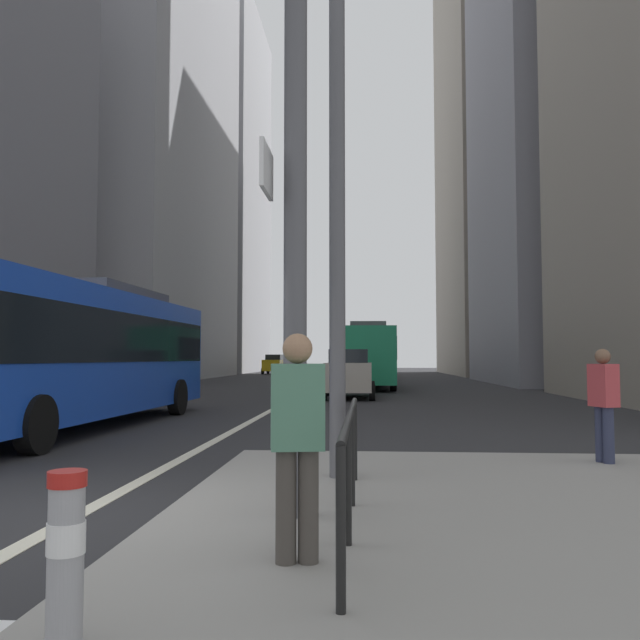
{
  "coord_description": "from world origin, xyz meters",
  "views": [
    {
      "loc": [
        2.96,
        -6.34,
        1.61
      ],
      "look_at": [
        -0.19,
        36.69,
        4.12
      ],
      "focal_mm": 36.68,
      "sensor_mm": 36.0,
      "label": 1
    }
  ],
  "objects": [
    {
      "name": "lane_centre_line",
      "position": [
        0.0,
        30.0,
        0.01
      ],
      "size": [
        0.2,
        80.0,
        0.01
      ],
      "primitive_type": "cube",
      "color": "beige",
      "rests_on": "ground"
    },
    {
      "name": "ground_plane",
      "position": [
        0.0,
        20.0,
        0.0
      ],
      "size": [
        160.0,
        160.0,
        0.0
      ],
      "primitive_type": "plane",
      "color": "#28282B"
    },
    {
      "name": "office_tower_left_far",
      "position": [
        -16.0,
        68.2,
        21.04
      ],
      "size": [
        12.65,
        19.33,
        42.09
      ],
      "primitive_type": "cube",
      "color": "#9E9EA3",
      "rests_on": "ground"
    },
    {
      "name": "car_oncoming_mid",
      "position": [
        -7.17,
        23.27,
        0.99
      ],
      "size": [
        2.16,
        4.27,
        1.94
      ],
      "color": "maroon",
      "rests_on": "ground"
    },
    {
      "name": "car_oncoming_far",
      "position": [
        -6.36,
        58.61,
        0.99
      ],
      "size": [
        2.13,
        4.46,
        1.94
      ],
      "color": "gold",
      "rests_on": "ground"
    },
    {
      "name": "car_receding_far",
      "position": [
        2.22,
        19.9,
        0.99
      ],
      "size": [
        2.06,
        4.44,
        1.94
      ],
      "color": "#B2A899",
      "rests_on": "ground"
    },
    {
      "name": "street_lamp_post",
      "position": [
        2.58,
        1.75,
        5.28
      ],
      "size": [
        5.5,
        0.32,
        8.0
      ],
      "color": "#56565B",
      "rests_on": "median_island"
    },
    {
      "name": "car_receding_near",
      "position": [
        4.26,
        59.95,
        0.99
      ],
      "size": [
        2.16,
        4.42,
        1.94
      ],
      "color": "black",
      "rests_on": "ground"
    },
    {
      "name": "traffic_signal_gantry",
      "position": [
        0.52,
        -0.25,
        4.07
      ],
      "size": [
        5.39,
        0.65,
        6.0
      ],
      "color": "#515156",
      "rests_on": "median_island"
    },
    {
      "name": "city_bus_red_receding",
      "position": [
        2.89,
        28.93,
        1.84
      ],
      "size": [
        2.92,
        10.86,
        3.4
      ],
      "color": "#198456",
      "rests_on": "ground"
    },
    {
      "name": "city_bus_red_distant",
      "position": [
        2.62,
        46.06,
        1.84
      ],
      "size": [
        2.74,
        11.58,
        3.4
      ],
      "color": "#198456",
      "rests_on": "ground"
    },
    {
      "name": "pedestrian_railing",
      "position": [
        2.8,
        -0.47,
        0.87
      ],
      "size": [
        0.06,
        4.15,
        0.98
      ],
      "color": "black",
      "rests_on": "median_island"
    },
    {
      "name": "office_tower_left_mid",
      "position": [
        -16.0,
        43.17,
        19.08
      ],
      "size": [
        12.9,
        24.81,
        38.16
      ],
      "primitive_type": "cube",
      "color": "#9E9EA3",
      "rests_on": "ground"
    },
    {
      "name": "bollard_left",
      "position": [
        1.43,
        -3.07,
        0.64
      ],
      "size": [
        0.2,
        0.2,
        0.89
      ],
      "color": "#99999E",
      "rests_on": "median_island"
    },
    {
      "name": "office_tower_right_far",
      "position": [
        17.0,
        58.87,
        23.68
      ],
      "size": [
        12.17,
        22.45,
        47.37
      ],
      "primitive_type": "cube",
      "color": "gray",
      "rests_on": "ground"
    },
    {
      "name": "pedestrian_waiting",
      "position": [
        6.26,
        3.13,
        1.02
      ],
      "size": [
        0.36,
        0.44,
        1.59
      ],
      "color": "#2D334C",
      "rests_on": "median_island"
    },
    {
      "name": "pedestrian_walking",
      "position": [
        2.45,
        -1.62,
        1.05
      ],
      "size": [
        0.42,
        0.3,
        1.64
      ],
      "color": "#423D38",
      "rests_on": "median_island"
    },
    {
      "name": "city_bus_blue_oncoming",
      "position": [
        -3.69,
        8.11,
        1.84
      ],
      "size": [
        2.88,
        11.93,
        3.4
      ],
      "color": "blue",
      "rests_on": "ground"
    }
  ]
}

